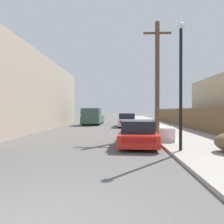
{
  "coord_description": "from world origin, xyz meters",
  "views": [
    {
      "loc": [
        1.28,
        -2.92,
        1.7
      ],
      "look_at": [
        0.75,
        12.13,
        1.56
      ],
      "focal_mm": 35.0,
      "sensor_mm": 36.0,
      "label": 1
    }
  ],
  "objects_px": {
    "discarded_fridge": "(166,134)",
    "pickup_truck": "(93,116)",
    "utility_pole": "(157,76)",
    "car_parked_mid": "(126,120)",
    "street_lamp": "(181,77)",
    "parked_sports_car_red": "(138,133)"
  },
  "relations": [
    {
      "from": "car_parked_mid",
      "to": "parked_sports_car_red",
      "type": "bearing_deg",
      "value": -89.45
    },
    {
      "from": "car_parked_mid",
      "to": "utility_pole",
      "type": "bearing_deg",
      "value": -77.62
    },
    {
      "from": "car_parked_mid",
      "to": "utility_pole",
      "type": "height_order",
      "value": "utility_pole"
    },
    {
      "from": "parked_sports_car_red",
      "to": "car_parked_mid",
      "type": "bearing_deg",
      "value": 94.76
    },
    {
      "from": "discarded_fridge",
      "to": "pickup_truck",
      "type": "bearing_deg",
      "value": 120.7
    },
    {
      "from": "parked_sports_car_red",
      "to": "pickup_truck",
      "type": "bearing_deg",
      "value": 109.2
    },
    {
      "from": "street_lamp",
      "to": "car_parked_mid",
      "type": "bearing_deg",
      "value": 97.1
    },
    {
      "from": "discarded_fridge",
      "to": "utility_pole",
      "type": "relative_size",
      "value": 0.23
    },
    {
      "from": "pickup_truck",
      "to": "utility_pole",
      "type": "relative_size",
      "value": 0.79
    },
    {
      "from": "discarded_fridge",
      "to": "car_parked_mid",
      "type": "height_order",
      "value": "car_parked_mid"
    },
    {
      "from": "utility_pole",
      "to": "car_parked_mid",
      "type": "bearing_deg",
      "value": 102.82
    },
    {
      "from": "parked_sports_car_red",
      "to": "discarded_fridge",
      "type": "bearing_deg",
      "value": 30.6
    },
    {
      "from": "utility_pole",
      "to": "street_lamp",
      "type": "xyz_separation_m",
      "value": [
        -0.08,
        -5.77,
        -0.91
      ]
    },
    {
      "from": "discarded_fridge",
      "to": "pickup_truck",
      "type": "relative_size",
      "value": 0.3
    },
    {
      "from": "pickup_truck",
      "to": "street_lamp",
      "type": "relative_size",
      "value": 1.16
    },
    {
      "from": "parked_sports_car_red",
      "to": "street_lamp",
      "type": "xyz_separation_m",
      "value": [
        1.49,
        -2.14,
        2.44
      ]
    },
    {
      "from": "discarded_fridge",
      "to": "pickup_truck",
      "type": "xyz_separation_m",
      "value": [
        -5.58,
        13.74,
        0.48
      ]
    },
    {
      "from": "pickup_truck",
      "to": "street_lamp",
      "type": "xyz_separation_m",
      "value": [
        5.5,
        -16.67,
        2.05
      ]
    },
    {
      "from": "parked_sports_car_red",
      "to": "car_parked_mid",
      "type": "relative_size",
      "value": 1.11
    },
    {
      "from": "parked_sports_car_red",
      "to": "utility_pole",
      "type": "xyz_separation_m",
      "value": [
        1.57,
        3.63,
        3.35
      ]
    },
    {
      "from": "utility_pole",
      "to": "street_lamp",
      "type": "distance_m",
      "value": 5.84
    },
    {
      "from": "parked_sports_car_red",
      "to": "car_parked_mid",
      "type": "height_order",
      "value": "car_parked_mid"
    }
  ]
}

